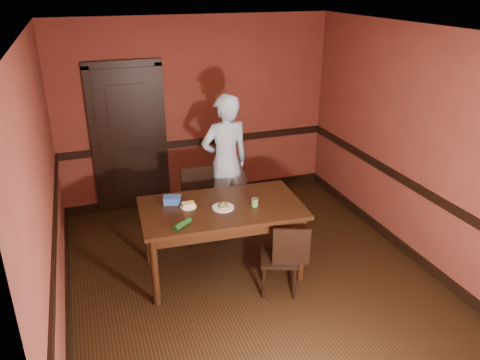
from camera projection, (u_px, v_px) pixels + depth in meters
floor at (250, 275)px, 5.38m from camera, size 4.00×4.50×0.01m
ceiling at (253, 30)px, 4.31m from camera, size 4.00×4.50×0.01m
wall_back at (197, 112)px, 6.80m from camera, size 4.00×0.02×2.70m
wall_front at (378, 293)px, 2.90m from camera, size 4.00×0.02×2.70m
wall_left at (45, 193)px, 4.24m from camera, size 0.02×4.50×2.70m
wall_right at (411, 145)px, 5.45m from camera, size 0.02×4.50×2.70m
dado_back at (198, 142)px, 6.96m from camera, size 4.00×0.03×0.10m
dado_left at (55, 236)px, 4.42m from camera, size 0.03×4.50×0.10m
dado_right at (405, 181)px, 5.63m from camera, size 0.03×4.50×0.10m
baseboard_back at (200, 193)px, 7.29m from camera, size 4.00×0.03×0.12m
baseboard_left at (68, 308)px, 4.76m from camera, size 0.03×4.50×0.12m
baseboard_right at (396, 241)px, 5.96m from camera, size 0.03×4.50×0.12m
door at (129, 137)px, 6.57m from camera, size 1.05×0.07×2.20m
dining_table at (222, 239)px, 5.31m from camera, size 1.83×1.11×0.83m
chair_far at (202, 206)px, 5.96m from camera, size 0.44×0.44×0.93m
chair_near at (279, 257)px, 4.98m from camera, size 0.50×0.50×0.82m
person at (226, 162)px, 6.16m from camera, size 0.71×0.51×1.83m
sandwich_plate at (223, 207)px, 5.10m from camera, size 0.24×0.24×0.06m
sauce_jar at (255, 202)px, 5.13m from camera, size 0.08×0.08×0.09m
cheese_saucer at (188, 205)px, 5.12m from camera, size 0.18×0.18×0.06m
food_tub at (172, 200)px, 5.20m from camera, size 0.23×0.18×0.08m
wrapped_veg at (182, 224)px, 4.71m from camera, size 0.22×0.19×0.06m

